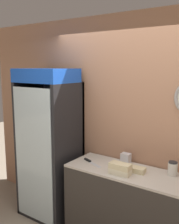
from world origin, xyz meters
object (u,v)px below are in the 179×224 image
Objects in this scene: chefs_knife at (90,162)px; condiment_jar at (173,169)px; beverage_cooler at (52,137)px; napkin_dispenser at (126,158)px; sandwich_stack_bottom at (120,171)px; sandwich_stack_middle at (120,166)px; sandwich_flat_left at (134,169)px.

condiment_jar reaches higher than chefs_knife.
beverage_cooler is 1.08m from napkin_dispenser.
sandwich_stack_bottom is 1.01× the size of sandwich_stack_middle.
sandwich_stack_middle is 1.98× the size of napkin_dispenser.
beverage_cooler is 17.04× the size of napkin_dispenser.
napkin_dispenser is at bearing 175.85° from condiment_jar.
beverage_cooler is at bearing 172.21° from sandwich_stack_bottom.
beverage_cooler is at bearing -175.09° from condiment_jar.
condiment_jar reaches higher than napkin_dispenser.
condiment_jar is at bearing 32.08° from sandwich_stack_middle.
beverage_cooler is 1.18m from sandwich_stack_middle.
sandwich_stack_middle is at bearing -147.92° from condiment_jar.
sandwich_stack_middle is at bearing -7.79° from beverage_cooler.
chefs_knife is 2.07× the size of condiment_jar.
napkin_dispenser is (-0.59, 0.04, -0.02)m from condiment_jar.
condiment_jar is at bearing -4.15° from napkin_dispenser.
sandwich_stack_middle reaches higher than napkin_dispenser.
sandwich_stack_middle is 0.57m from condiment_jar.
sandwich_stack_bottom is 0.49m from chefs_knife.
napkin_dispenser is at bearing 136.58° from sandwich_flat_left.
chefs_knife is 0.44m from napkin_dispenser.
sandwich_stack_middle is (0.00, 0.00, 0.06)m from sandwich_stack_bottom.
sandwich_flat_left is at bearing -0.36° from beverage_cooler.
beverage_cooler reaches higher than chefs_knife.
sandwich_stack_middle is at bearing -122.08° from sandwich_flat_left.
napkin_dispenser reaches higher than chefs_knife.
condiment_jar reaches higher than sandwich_stack_bottom.
beverage_cooler is at bearing -170.13° from napkin_dispenser.
sandwich_stack_middle is 1.54× the size of condiment_jar.
sandwich_stack_bottom is 0.75× the size of chefs_knife.
condiment_jar is at bearing 21.18° from sandwich_flat_left.
beverage_cooler is 13.28× the size of condiment_jar.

